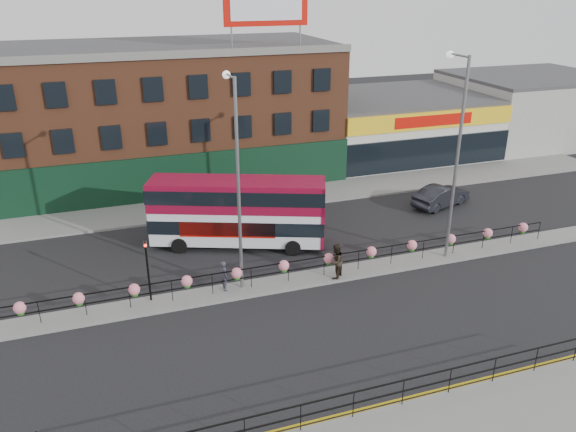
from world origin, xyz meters
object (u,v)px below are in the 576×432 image
object	(u,v)px
car	(441,196)
lamp_column_east	(456,142)
lamp_column_west	(236,168)
double_decker_bus	(238,206)
pedestrian_a	(224,276)
pedestrian_b	(336,261)

from	to	relation	value
car	lamp_column_east	distance (m)	9.99
car	lamp_column_east	size ratio (longest dim) A/B	0.43
lamp_column_west	car	bearing A→B (deg)	21.81
double_decker_bus	car	size ratio (longest dim) A/B	2.15
car	lamp_column_east	world-z (taller)	lamp_column_east
pedestrian_a	pedestrian_b	distance (m)	5.83
lamp_column_west	lamp_column_east	xyz separation A→B (m)	(11.85, -0.34, 0.29)
lamp_column_west	lamp_column_east	world-z (taller)	lamp_column_east
double_decker_bus	pedestrian_b	distance (m)	7.00
pedestrian_b	lamp_column_west	bearing A→B (deg)	-52.28
pedestrian_a	lamp_column_west	distance (m)	5.58
pedestrian_a	lamp_column_east	world-z (taller)	lamp_column_east
pedestrian_a	lamp_column_east	bearing A→B (deg)	-94.96
pedestrian_a	lamp_column_east	distance (m)	13.99
double_decker_bus	pedestrian_a	distance (m)	5.68
pedestrian_a	pedestrian_b	size ratio (longest dim) A/B	0.83
lamp_column_west	lamp_column_east	bearing A→B (deg)	-1.66
car	pedestrian_a	distance (m)	18.25
double_decker_bus	pedestrian_a	size ratio (longest dim) A/B	6.48
double_decker_bus	lamp_column_east	xyz separation A→B (m)	(10.70, -5.16, 4.22)
pedestrian_a	lamp_column_west	world-z (taller)	lamp_column_west
double_decker_bus	pedestrian_b	bearing A→B (deg)	-56.70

